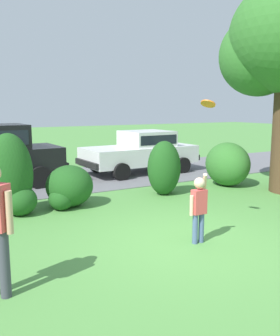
% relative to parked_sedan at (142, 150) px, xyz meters
% --- Properties ---
extents(ground_plane, '(80.00, 80.00, 0.00)m').
position_rel_parked_sedan_xyz_m(ground_plane, '(-2.91, -6.66, -0.85)').
color(ground_plane, '#518E42').
extents(driveway_strip, '(28.00, 4.40, 0.02)m').
position_rel_parked_sedan_xyz_m(driveway_strip, '(-2.91, -0.04, -0.84)').
color(driveway_strip, slate).
rests_on(driveway_strip, ground).
extents(shrub_centre_left, '(1.08, 1.02, 1.87)m').
position_rel_parked_sedan_xyz_m(shrub_centre_left, '(-5.32, -3.28, -0.02)').
color(shrub_centre_left, '#1E511C').
rests_on(shrub_centre_left, ground).
extents(shrub_centre, '(1.17, 1.14, 1.03)m').
position_rel_parked_sedan_xyz_m(shrub_centre, '(-3.99, -3.29, -0.36)').
color(shrub_centre, '#1E511C').
rests_on(shrub_centre, ground).
extents(shrub_centre_right, '(0.97, 0.88, 1.52)m').
position_rel_parked_sedan_xyz_m(shrub_centre_right, '(-1.22, -3.36, -0.15)').
color(shrub_centre_right, '#1E511C').
rests_on(shrub_centre_right, ground).
extents(shrub_far_end, '(1.26, 1.50, 1.36)m').
position_rel_parked_sedan_xyz_m(shrub_far_end, '(1.17, -3.34, -0.17)').
color(shrub_far_end, '#33702B').
rests_on(shrub_far_end, ground).
extents(parked_sedan, '(4.47, 2.23, 1.56)m').
position_rel_parked_sedan_xyz_m(parked_sedan, '(0.00, 0.00, 0.00)').
color(parked_sedan, white).
rests_on(parked_sedan, ground).
extents(child_thrower, '(0.46, 0.26, 1.29)m').
position_rel_parked_sedan_xyz_m(child_thrower, '(-2.77, -6.82, -0.13)').
color(child_thrower, '#4C608C').
rests_on(child_thrower, ground).
extents(frisbee, '(0.29, 0.28, 0.19)m').
position_rel_parked_sedan_xyz_m(frisbee, '(-2.30, -6.44, 1.66)').
color(frisbee, orange).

